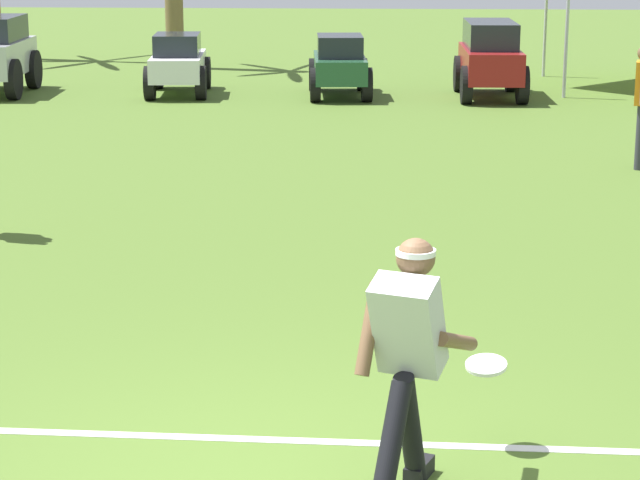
{
  "coord_description": "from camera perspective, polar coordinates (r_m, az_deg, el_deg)",
  "views": [
    {
      "loc": [
        0.73,
        -6.28,
        3.03
      ],
      "look_at": [
        0.24,
        2.08,
        0.9
      ],
      "focal_mm": 70.0,
      "sensor_mm": 36.0,
      "label": 1
    }
  ],
  "objects": [
    {
      "name": "field_line_paint",
      "position": [
        7.63,
        -2.43,
        -9.1
      ],
      "size": [
        23.86,
        0.67,
        0.01
      ],
      "primitive_type": "cube",
      "rotation": [
        0.0,
        0.0,
        -0.02
      ],
      "color": "white",
      "rests_on": "ground_plane"
    },
    {
      "name": "frisbee_thrower",
      "position": [
        6.66,
        4.02,
        -5.33
      ],
      "size": [
        0.7,
        0.99,
        1.42
      ],
      "color": "black",
      "rests_on": "ground_plane"
    },
    {
      "name": "frisbee_in_flight",
      "position": [
        7.43,
        7.61,
        -5.69
      ],
      "size": [
        0.31,
        0.31,
        0.07
      ],
      "color": "white"
    },
    {
      "name": "parked_car_slot_b",
      "position": [
        23.0,
        -6.51,
        8.03
      ],
      "size": [
        1.28,
        2.28,
        1.1
      ],
      "color": "silver",
      "rests_on": "ground_plane"
    },
    {
      "name": "parked_car_slot_c",
      "position": [
        22.59,
        0.9,
        8.01
      ],
      "size": [
        1.25,
        2.26,
        1.1
      ],
      "color": "#235133",
      "rests_on": "ground_plane"
    },
    {
      "name": "parked_car_slot_d",
      "position": [
        22.65,
        7.79,
        8.3
      ],
      "size": [
        1.2,
        2.42,
        1.34
      ],
      "color": "maroon",
      "rests_on": "ground_plane"
    }
  ]
}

